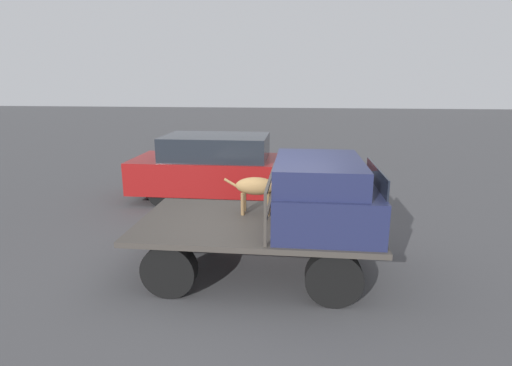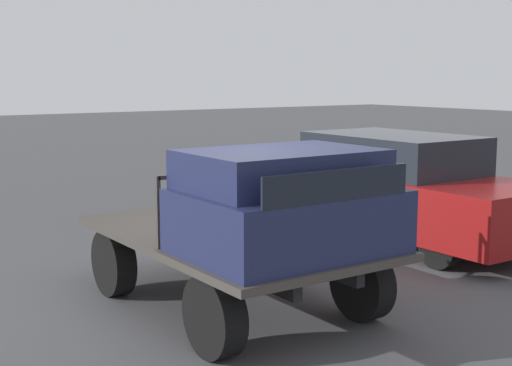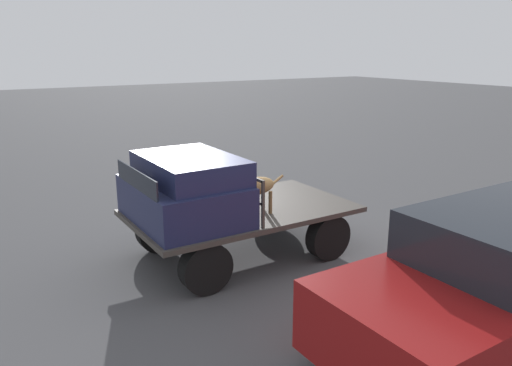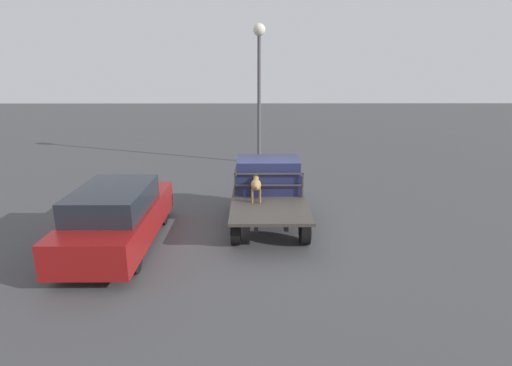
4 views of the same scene
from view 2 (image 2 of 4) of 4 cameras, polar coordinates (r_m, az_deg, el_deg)
ground_plane at (r=7.88m, az=-1.99°, el=-9.81°), size 80.00×80.00×0.00m
flatbed_truck at (r=7.71m, az=-2.01°, el=-5.64°), size 3.58×2.08×0.82m
truck_cab at (r=6.78m, az=2.40°, el=-1.68°), size 1.46×1.96×0.97m
truck_headboard at (r=7.39m, az=-1.16°, el=-0.65°), size 0.04×1.96×0.72m
dog at (r=7.77m, az=0.22°, el=-0.45°), size 1.02×0.28×0.71m
parked_sedan at (r=11.00m, az=11.47°, el=-0.36°), size 4.57×1.81×1.61m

